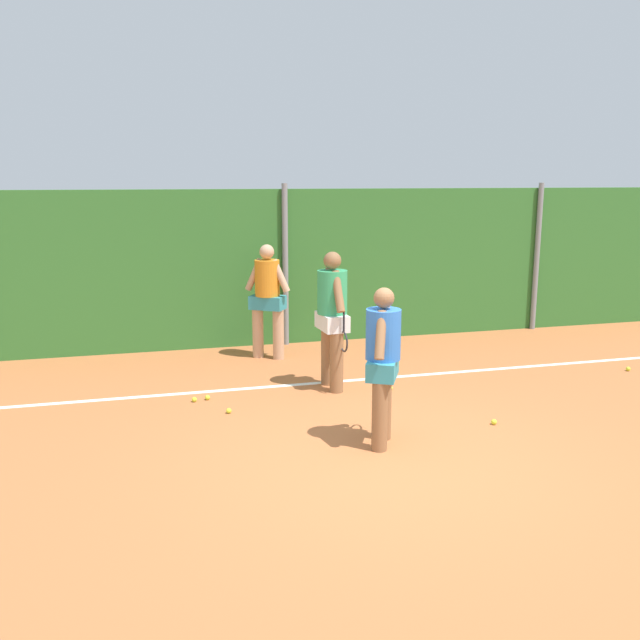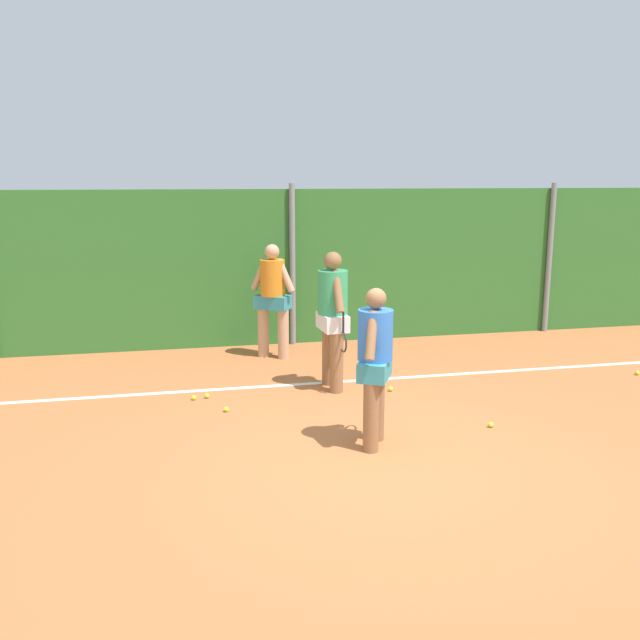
{
  "view_description": "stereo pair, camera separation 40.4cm",
  "coord_description": "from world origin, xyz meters",
  "px_view_note": "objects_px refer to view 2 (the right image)",
  "views": [
    {
      "loc": [
        -2.37,
        -6.17,
        2.86
      ],
      "look_at": [
        -0.1,
        2.42,
        0.99
      ],
      "focal_mm": 38.05,
      "sensor_mm": 36.0,
      "label": 1
    },
    {
      "loc": [
        -1.97,
        -6.26,
        2.86
      ],
      "look_at": [
        -0.1,
        2.42,
        0.99
      ],
      "focal_mm": 38.05,
      "sensor_mm": 36.0,
      "label": 2
    }
  ],
  "objects_px": {
    "tennis_ball_0": "(207,396)",
    "tennis_ball_3": "(491,425)",
    "tennis_ball_6": "(226,409)",
    "tennis_ball_1": "(194,398)",
    "player_midcourt": "(333,313)",
    "tennis_ball_5": "(637,373)",
    "player_foreground_near": "(375,359)",
    "tennis_ball_4": "(391,389)",
    "player_backcourt_far": "(273,295)"
  },
  "relations": [
    {
      "from": "tennis_ball_0",
      "to": "tennis_ball_4",
      "type": "distance_m",
      "value": 2.48
    },
    {
      "from": "player_backcourt_far",
      "to": "tennis_ball_6",
      "type": "relative_size",
      "value": 27.85
    },
    {
      "from": "player_backcourt_far",
      "to": "tennis_ball_0",
      "type": "xyz_separation_m",
      "value": [
        -1.17,
        -1.9,
        -1.0
      ]
    },
    {
      "from": "player_midcourt",
      "to": "tennis_ball_5",
      "type": "bearing_deg",
      "value": 82.07
    },
    {
      "from": "player_foreground_near",
      "to": "player_midcourt",
      "type": "xyz_separation_m",
      "value": [
        0.03,
        2.08,
        0.09
      ]
    },
    {
      "from": "tennis_ball_0",
      "to": "tennis_ball_5",
      "type": "relative_size",
      "value": 1.0
    },
    {
      "from": "player_backcourt_far",
      "to": "tennis_ball_5",
      "type": "xyz_separation_m",
      "value": [
        5.12,
        -2.15,
        -1.0
      ]
    },
    {
      "from": "player_midcourt",
      "to": "tennis_ball_6",
      "type": "xyz_separation_m",
      "value": [
        -1.52,
        -0.67,
        -1.03
      ]
    },
    {
      "from": "player_midcourt",
      "to": "tennis_ball_0",
      "type": "xyz_separation_m",
      "value": [
        -1.73,
        -0.08,
        -1.03
      ]
    },
    {
      "from": "player_midcourt",
      "to": "tennis_ball_1",
      "type": "xyz_separation_m",
      "value": [
        -1.9,
        -0.12,
        -1.03
      ]
    },
    {
      "from": "tennis_ball_6",
      "to": "tennis_ball_1",
      "type": "bearing_deg",
      "value": 124.58
    },
    {
      "from": "player_midcourt",
      "to": "tennis_ball_5",
      "type": "height_order",
      "value": "player_midcourt"
    },
    {
      "from": "player_foreground_near",
      "to": "tennis_ball_1",
      "type": "height_order",
      "value": "player_foreground_near"
    },
    {
      "from": "player_backcourt_far",
      "to": "player_foreground_near",
      "type": "bearing_deg",
      "value": -48.52
    },
    {
      "from": "player_backcourt_far",
      "to": "tennis_ball_3",
      "type": "height_order",
      "value": "player_backcourt_far"
    },
    {
      "from": "tennis_ball_0",
      "to": "tennis_ball_4",
      "type": "xyz_separation_m",
      "value": [
        2.47,
        -0.23,
        0.0
      ]
    },
    {
      "from": "tennis_ball_6",
      "to": "player_backcourt_far",
      "type": "bearing_deg",
      "value": 68.9
    },
    {
      "from": "player_backcourt_far",
      "to": "tennis_ball_1",
      "type": "distance_m",
      "value": 2.56
    },
    {
      "from": "player_midcourt",
      "to": "tennis_ball_3",
      "type": "bearing_deg",
      "value": 34.4
    },
    {
      "from": "player_backcourt_far",
      "to": "player_midcourt",
      "type": "bearing_deg",
      "value": -39.14
    },
    {
      "from": "tennis_ball_0",
      "to": "tennis_ball_3",
      "type": "bearing_deg",
      "value": -29.17
    },
    {
      "from": "tennis_ball_3",
      "to": "tennis_ball_6",
      "type": "relative_size",
      "value": 1.0
    },
    {
      "from": "player_backcourt_far",
      "to": "tennis_ball_0",
      "type": "height_order",
      "value": "player_backcourt_far"
    },
    {
      "from": "tennis_ball_3",
      "to": "tennis_ball_6",
      "type": "height_order",
      "value": "same"
    },
    {
      "from": "player_midcourt",
      "to": "tennis_ball_4",
      "type": "height_order",
      "value": "player_midcourt"
    },
    {
      "from": "player_foreground_near",
      "to": "tennis_ball_5",
      "type": "relative_size",
      "value": 26.33
    },
    {
      "from": "tennis_ball_1",
      "to": "tennis_ball_0",
      "type": "bearing_deg",
      "value": 12.76
    },
    {
      "from": "tennis_ball_1",
      "to": "tennis_ball_3",
      "type": "distance_m",
      "value": 3.79
    },
    {
      "from": "tennis_ball_0",
      "to": "player_midcourt",
      "type": "bearing_deg",
      "value": 2.76
    },
    {
      "from": "tennis_ball_1",
      "to": "tennis_ball_4",
      "type": "relative_size",
      "value": 1.0
    },
    {
      "from": "tennis_ball_0",
      "to": "tennis_ball_5",
      "type": "bearing_deg",
      "value": -2.27
    },
    {
      "from": "tennis_ball_1",
      "to": "tennis_ball_4",
      "type": "distance_m",
      "value": 2.65
    },
    {
      "from": "tennis_ball_5",
      "to": "player_midcourt",
      "type": "bearing_deg",
      "value": 175.83
    },
    {
      "from": "player_midcourt",
      "to": "tennis_ball_6",
      "type": "bearing_deg",
      "value": -69.87
    },
    {
      "from": "player_backcourt_far",
      "to": "tennis_ball_4",
      "type": "relative_size",
      "value": 27.85
    },
    {
      "from": "player_foreground_near",
      "to": "tennis_ball_1",
      "type": "distance_m",
      "value": 2.87
    },
    {
      "from": "player_foreground_near",
      "to": "tennis_ball_6",
      "type": "bearing_deg",
      "value": 73.98
    },
    {
      "from": "player_midcourt",
      "to": "player_backcourt_far",
      "type": "xyz_separation_m",
      "value": [
        -0.56,
        1.81,
        -0.03
      ]
    },
    {
      "from": "tennis_ball_1",
      "to": "tennis_ball_5",
      "type": "height_order",
      "value": "same"
    },
    {
      "from": "tennis_ball_6",
      "to": "player_foreground_near",
      "type": "bearing_deg",
      "value": -43.36
    },
    {
      "from": "tennis_ball_5",
      "to": "tennis_ball_6",
      "type": "relative_size",
      "value": 1.0
    },
    {
      "from": "player_backcourt_far",
      "to": "tennis_ball_3",
      "type": "xyz_separation_m",
      "value": [
        2.03,
        -3.68,
        -1.0
      ]
    },
    {
      "from": "player_midcourt",
      "to": "tennis_ball_3",
      "type": "relative_size",
      "value": 28.74
    },
    {
      "from": "tennis_ball_0",
      "to": "tennis_ball_4",
      "type": "relative_size",
      "value": 1.0
    },
    {
      "from": "tennis_ball_4",
      "to": "tennis_ball_6",
      "type": "height_order",
      "value": "same"
    },
    {
      "from": "player_backcourt_far",
      "to": "tennis_ball_5",
      "type": "height_order",
      "value": "player_backcourt_far"
    },
    {
      "from": "player_foreground_near",
      "to": "tennis_ball_1",
      "type": "relative_size",
      "value": 26.33
    },
    {
      "from": "player_foreground_near",
      "to": "player_midcourt",
      "type": "relative_size",
      "value": 0.92
    },
    {
      "from": "tennis_ball_1",
      "to": "tennis_ball_5",
      "type": "relative_size",
      "value": 1.0
    },
    {
      "from": "tennis_ball_4",
      "to": "tennis_ball_5",
      "type": "bearing_deg",
      "value": -0.32
    }
  ]
}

